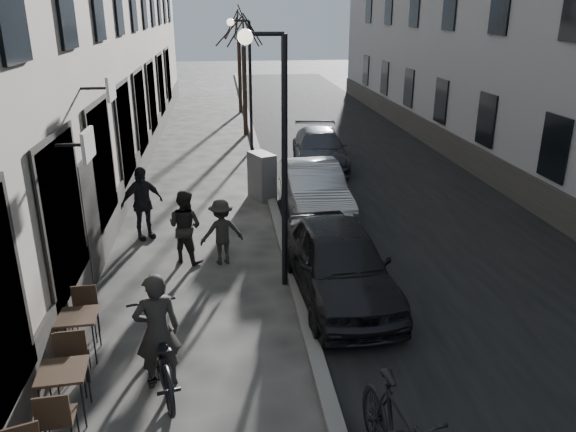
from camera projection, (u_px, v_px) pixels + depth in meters
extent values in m
cube|color=black|center=(355.00, 159.00, 21.51)|extent=(7.30, 60.00, 0.00)
cube|color=slate|center=(260.00, 161.00, 21.08)|extent=(0.25, 60.00, 0.12)
cylinder|color=black|center=(285.00, 169.00, 10.90)|extent=(0.12, 0.12, 5.00)
cylinder|color=black|center=(265.00, 34.00, 9.99)|extent=(0.70, 0.08, 0.08)
sphere|color=#FFF2CC|center=(245.00, 37.00, 9.97)|extent=(0.28, 0.28, 0.28)
cylinder|color=black|center=(250.00, 88.00, 22.08)|extent=(0.12, 0.12, 5.00)
cylinder|color=black|center=(240.00, 21.00, 21.17)|extent=(0.70, 0.08, 0.08)
sphere|color=#FFF2CC|center=(230.00, 22.00, 21.15)|extent=(0.28, 0.28, 0.28)
cylinder|color=black|center=(245.00, 92.00, 25.05)|extent=(0.20, 0.20, 3.90)
cylinder|color=black|center=(240.00, 76.00, 30.64)|extent=(0.20, 0.20, 3.90)
cube|color=black|center=(62.00, 371.00, 7.66)|extent=(0.69, 0.69, 0.04)
cylinder|color=black|center=(42.00, 410.00, 7.50)|extent=(0.02, 0.02, 0.74)
cylinder|color=black|center=(83.00, 405.00, 7.60)|extent=(0.02, 0.02, 0.74)
cylinder|color=black|center=(49.00, 386.00, 8.00)|extent=(0.02, 0.02, 0.74)
cylinder|color=black|center=(89.00, 381.00, 8.10)|extent=(0.02, 0.02, 0.74)
cube|color=black|center=(77.00, 316.00, 9.05)|extent=(0.67, 0.67, 0.04)
cylinder|color=black|center=(60.00, 348.00, 8.90)|extent=(0.02, 0.02, 0.73)
cylinder|color=black|center=(94.00, 344.00, 8.99)|extent=(0.02, 0.02, 0.73)
cylinder|color=black|center=(66.00, 330.00, 9.39)|extent=(0.02, 0.02, 0.73)
cylinder|color=black|center=(99.00, 327.00, 9.48)|extent=(0.02, 0.02, 0.73)
cube|color=slate|center=(262.00, 176.00, 16.83)|extent=(0.85, 1.07, 1.41)
imported|color=black|center=(159.00, 352.00, 8.43)|extent=(1.26, 2.30, 1.14)
imported|color=black|center=(157.00, 331.00, 8.31)|extent=(0.77, 0.60, 1.87)
imported|color=black|center=(185.00, 226.00, 12.55)|extent=(1.04, 0.98, 1.69)
imported|color=black|center=(222.00, 232.00, 12.50)|extent=(1.07, 0.76, 1.51)
imported|color=black|center=(142.00, 203.00, 13.82)|extent=(1.16, 0.94, 1.84)
imported|color=black|center=(339.00, 262.00, 11.02)|extent=(1.97, 4.44, 1.48)
imported|color=#9C9FA4|center=(313.00, 189.00, 15.57)|extent=(1.69, 4.40, 1.43)
imported|color=#3B3E46|center=(319.00, 149.00, 20.31)|extent=(2.21, 4.68, 1.32)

